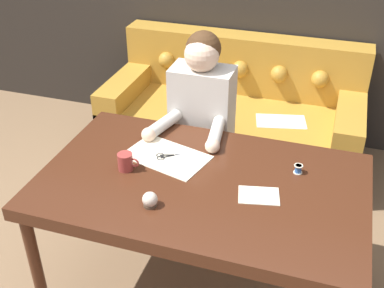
# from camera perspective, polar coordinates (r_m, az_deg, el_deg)

# --- Properties ---
(dining_table) EXTENTS (1.59, 0.97, 0.77)m
(dining_table) POSITION_cam_1_polar(r_m,az_deg,el_deg) (2.39, 1.16, -5.56)
(dining_table) COLOR #472314
(dining_table) RESTS_ON ground_plane
(couch) EXTENTS (1.93, 0.89, 0.90)m
(couch) POSITION_cam_1_polar(r_m,az_deg,el_deg) (3.83, 4.92, 3.07)
(couch) COLOR #B7842D
(couch) RESTS_ON ground_plane
(person) EXTENTS (0.45, 0.57, 1.28)m
(person) POSITION_cam_1_polar(r_m,az_deg,el_deg) (2.97, 1.11, 1.39)
(person) COLOR #33281E
(person) RESTS_ON ground_plane
(pattern_paper_main) EXTENTS (0.48, 0.37, 0.00)m
(pattern_paper_main) POSITION_cam_1_polar(r_m,az_deg,el_deg) (2.52, -3.04, -1.46)
(pattern_paper_main) COLOR beige
(pattern_paper_main) RESTS_ON dining_table
(pattern_paper_offcut) EXTENTS (0.21, 0.17, 0.00)m
(pattern_paper_offcut) POSITION_cam_1_polar(r_m,az_deg,el_deg) (2.27, 7.92, -6.07)
(pattern_paper_offcut) COLOR beige
(pattern_paper_offcut) RESTS_ON dining_table
(scissors) EXTENTS (0.21, 0.15, 0.01)m
(scissors) POSITION_cam_1_polar(r_m,az_deg,el_deg) (2.52, -2.74, -1.42)
(scissors) COLOR silver
(scissors) RESTS_ON dining_table
(mug) EXTENTS (0.11, 0.08, 0.09)m
(mug) POSITION_cam_1_polar(r_m,az_deg,el_deg) (2.42, -7.86, -2.10)
(mug) COLOR #9E3833
(mug) RESTS_ON dining_table
(thread_spool) EXTENTS (0.04, 0.04, 0.05)m
(thread_spool) POSITION_cam_1_polar(r_m,az_deg,el_deg) (2.44, 12.47, -2.91)
(thread_spool) COLOR #3366B2
(thread_spool) RESTS_ON dining_table
(pin_cushion) EXTENTS (0.07, 0.07, 0.07)m
(pin_cushion) POSITION_cam_1_polar(r_m,az_deg,el_deg) (2.18, -5.00, -6.63)
(pin_cushion) COLOR #4C3828
(pin_cushion) RESTS_ON dining_table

